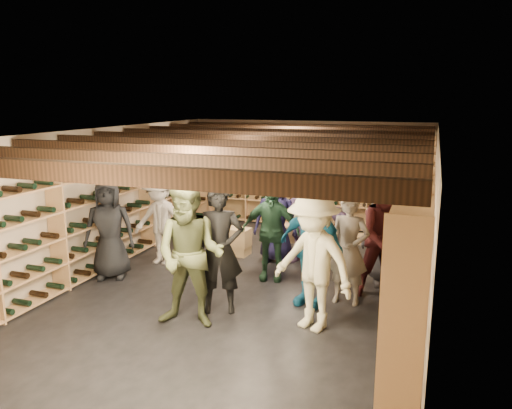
{
  "coord_description": "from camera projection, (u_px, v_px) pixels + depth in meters",
  "views": [
    {
      "loc": [
        2.69,
        -7.09,
        2.9
      ],
      "look_at": [
        0.1,
        0.2,
        1.25
      ],
      "focal_mm": 35.0,
      "sensor_mm": 36.0,
      "label": 1
    }
  ],
  "objects": [
    {
      "name": "crate_stack_right",
      "position": [
        288.0,
        233.0,
        10.29
      ],
      "size": [
        0.5,
        0.34,
        0.34
      ],
      "rotation": [
        0.0,
        0.0,
        0.01
      ],
      "color": "tan",
      "rests_on": "ground"
    },
    {
      "name": "person_7",
      "position": [
        349.0,
        250.0,
        7.06
      ],
      "size": [
        0.6,
        0.41,
        1.59
      ],
      "primitive_type": "imported",
      "rotation": [
        0.0,
        0.0,
        -0.06
      ],
      "color": "gray",
      "rests_on": "ground"
    },
    {
      "name": "walls",
      "position": [
        246.0,
        209.0,
        7.77
      ],
      "size": [
        5.52,
        8.02,
        2.4
      ],
      "color": "#B8A68F",
      "rests_on": "ground"
    },
    {
      "name": "person_3",
      "position": [
        313.0,
        262.0,
        6.25
      ],
      "size": [
        1.32,
        1.07,
        1.79
      ],
      "primitive_type": "imported",
      "rotation": [
        0.0,
        0.0,
        -0.41
      ],
      "color": "beige",
      "rests_on": "ground"
    },
    {
      "name": "ground",
      "position": [
        246.0,
        282.0,
        8.02
      ],
      "size": [
        8.0,
        8.0,
        0.0
      ],
      "primitive_type": "plane",
      "color": "black",
      "rests_on": "ground"
    },
    {
      "name": "person_11",
      "position": [
        307.0,
        216.0,
        8.83
      ],
      "size": [
        1.59,
        0.55,
        1.71
      ],
      "primitive_type": "imported",
      "rotation": [
        0.0,
        0.0,
        0.03
      ],
      "color": "slate",
      "rests_on": "ground"
    },
    {
      "name": "wine_rack_right",
      "position": [
        418.0,
        232.0,
        6.96
      ],
      "size": [
        0.32,
        7.5,
        2.15
      ],
      "color": "#B17E56",
      "rests_on": "ground"
    },
    {
      "name": "person_2",
      "position": [
        190.0,
        255.0,
        6.32
      ],
      "size": [
        1.01,
        0.83,
        1.89
      ],
      "primitive_type": "imported",
      "rotation": [
        0.0,
        0.0,
        0.13
      ],
      "color": "#4E5633",
      "rests_on": "ground"
    },
    {
      "name": "person_4",
      "position": [
        311.0,
        246.0,
        6.99
      ],
      "size": [
        1.1,
        0.75,
        1.73
      ],
      "primitive_type": "imported",
      "rotation": [
        0.0,
        0.0,
        -0.36
      ],
      "color": "#155981",
      "rests_on": "ground"
    },
    {
      "name": "person_1",
      "position": [
        220.0,
        250.0,
        6.76
      ],
      "size": [
        0.76,
        0.63,
        1.77
      ],
      "primitive_type": "imported",
      "rotation": [
        0.0,
        0.0,
        0.37
      ],
      "color": "black",
      "rests_on": "ground"
    },
    {
      "name": "person_10",
      "position": [
        271.0,
        231.0,
        8.02
      ],
      "size": [
        0.99,
        0.52,
        1.6
      ],
      "primitive_type": "imported",
      "rotation": [
        0.0,
        0.0,
        0.15
      ],
      "color": "#234731",
      "rests_on": "ground"
    },
    {
      "name": "ceiling_joists",
      "position": [
        246.0,
        141.0,
        7.55
      ],
      "size": [
        5.4,
        7.12,
        0.18
      ],
      "color": "black",
      "rests_on": "ground"
    },
    {
      "name": "crate_stack_left",
      "position": [
        236.0,
        241.0,
        9.4
      ],
      "size": [
        0.53,
        0.37,
        0.51
      ],
      "rotation": [
        0.0,
        0.0,
        -0.09
      ],
      "color": "tan",
      "rests_on": "ground"
    },
    {
      "name": "crate_loose",
      "position": [
        367.0,
        239.0,
        10.13
      ],
      "size": [
        0.51,
        0.35,
        0.17
      ],
      "primitive_type": "cube",
      "rotation": [
        0.0,
        0.0,
        0.03
      ],
      "color": "tan",
      "rests_on": "ground"
    },
    {
      "name": "person_6",
      "position": [
        276.0,
        218.0,
        8.93
      ],
      "size": [
        0.84,
        0.61,
        1.6
      ],
      "primitive_type": "imported",
      "rotation": [
        0.0,
        0.0,
        0.14
      ],
      "color": "#1A183F",
      "rests_on": "ground"
    },
    {
      "name": "person_0",
      "position": [
        109.0,
        229.0,
        8.08
      ],
      "size": [
        0.95,
        0.81,
        1.65
      ],
      "primitive_type": "imported",
      "rotation": [
        0.0,
        0.0,
        0.43
      ],
      "color": "black",
      "rests_on": "ground"
    },
    {
      "name": "person_9",
      "position": [
        160.0,
        220.0,
        8.78
      ],
      "size": [
        1.06,
        0.65,
        1.59
      ],
      "primitive_type": "imported",
      "rotation": [
        0.0,
        0.0,
        -0.06
      ],
      "color": "#BEB6AF",
      "rests_on": "ground"
    },
    {
      "name": "person_12",
      "position": [
        393.0,
        226.0,
        7.75
      ],
      "size": [
        1.0,
        0.71,
        1.91
      ],
      "primitive_type": "imported",
      "rotation": [
        0.0,
        0.0,
        0.11
      ],
      "color": "#323136",
      "rests_on": "ground"
    },
    {
      "name": "ceiling",
      "position": [
        246.0,
        132.0,
        7.52
      ],
      "size": [
        5.5,
        8.0,
        0.01
      ],
      "primitive_type": "cube",
      "color": "beige",
      "rests_on": "walls"
    },
    {
      "name": "wine_rack_back",
      "position": [
        305.0,
        180.0,
        11.33
      ],
      "size": [
        4.7,
        0.3,
        2.15
      ],
      "color": "#B17E56",
      "rests_on": "ground"
    },
    {
      "name": "person_8",
      "position": [
        387.0,
        237.0,
        7.26
      ],
      "size": [
        1.1,
        1.0,
        1.83
      ],
      "primitive_type": "imported",
      "rotation": [
        0.0,
        0.0,
        0.43
      ],
      "color": "#3F1416",
      "rests_on": "ground"
    },
    {
      "name": "wine_rack_left",
      "position": [
        107.0,
        206.0,
        8.64
      ],
      "size": [
        0.32,
        7.5,
        2.15
      ],
      "color": "#B17E56",
      "rests_on": "ground"
    }
  ]
}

